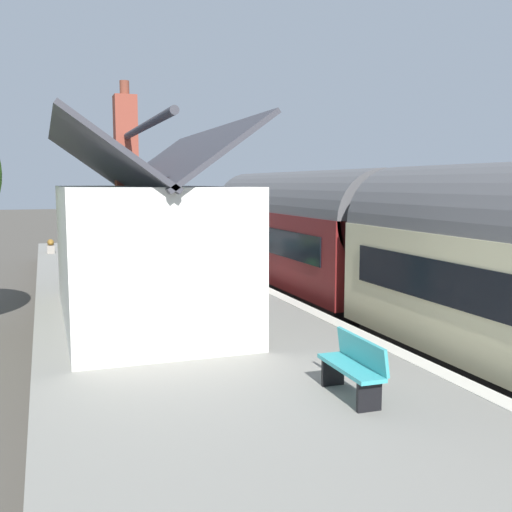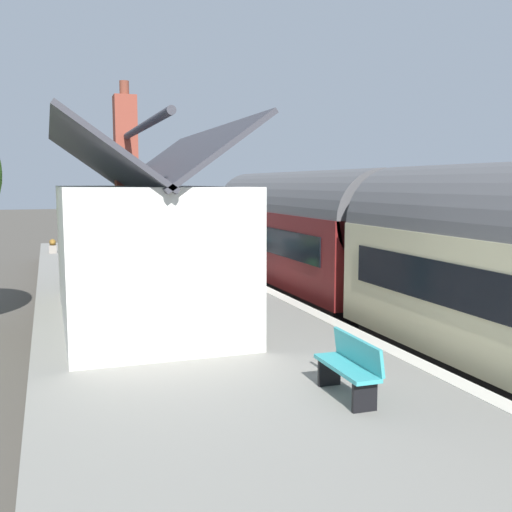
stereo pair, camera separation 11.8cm
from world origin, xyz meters
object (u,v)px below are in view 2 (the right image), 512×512
Objects in this scene: bench_mid_platform at (140,243)px; planter_corner_building at (240,273)px; bench_platform_end at (163,254)px; bench_near_building at (169,262)px; planter_edge_far at (53,246)px; station_sign_board at (179,230)px; planter_edge_near at (130,253)px; station_building at (140,247)px; bench_by_lamp at (350,365)px.

planter_corner_building is at bearing -169.77° from bench_mid_platform.
bench_platform_end reaches higher than planter_corner_building.
bench_near_building is at bearing 32.94° from planter_corner_building.
bench_mid_platform is 4.45m from bench_platform_end.
planter_corner_building is (-2.59, -1.68, -0.09)m from bench_near_building.
planter_edge_far is at bearing 25.72° from planter_corner_building.
bench_platform_end is 0.90× the size of station_sign_board.
planter_corner_building is 0.47× the size of station_sign_board.
station_sign_board is at bearing -61.79° from planter_edge_near.
bench_near_building is 4.62m from station_sign_board.
station_sign_board reaches higher than bench_mid_platform.
bench_near_building and bench_platform_end have the same top height.
station_sign_board is at bearing -151.06° from bench_mid_platform.
planter_edge_near reaches higher than bench_mid_platform.
bench_platform_end is 1.93× the size of planter_corner_building.
bench_mid_platform is 9.44m from planter_corner_building.
bench_mid_platform is at bearing -115.27° from planter_edge_far.
station_building is at bearing 174.26° from planter_edge_near.
bench_near_building is 12.31m from bench_by_lamp.
planter_edge_near reaches higher than bench_platform_end.
planter_edge_far is (5.20, 2.75, -0.14)m from planter_edge_near.
station_building is 5.55× the size of bench_platform_end.
station_sign_board is (1.16, -2.16, 0.76)m from planter_edge_near.
station_building is 6.71m from bench_by_lamp.
station_sign_board is (10.41, -3.09, -0.45)m from station_building.
bench_by_lamp is (-12.31, -0.26, 0.00)m from bench_near_building.
bench_near_building is at bearing -179.98° from bench_mid_platform.
station_building is 5.58× the size of bench_by_lamp.
planter_corner_building is 7.03m from station_sign_board.
bench_near_building is at bearing 1.21° from bench_by_lamp.
planter_edge_near is at bearing 48.98° from bench_platform_end.
planter_corner_building is (3.44, -3.48, -1.25)m from station_building.
station_building reaches higher than bench_by_lamp.
planter_corner_building reaches higher than planter_edge_far.
bench_platform_end is (-4.45, -0.23, 0.00)m from bench_mid_platform.
station_sign_board is (4.38, -1.28, 0.71)m from bench_near_building.
station_sign_board is (2.12, -1.06, 0.71)m from bench_platform_end.
bench_platform_end is (2.26, -0.22, 0.00)m from bench_near_building.
station_building reaches higher than planter_corner_building.
bench_mid_platform is at bearing 0.79° from bench_by_lamp.
planter_corner_building is at bearing -147.06° from bench_near_building.
bench_platform_end is at bearing -131.02° from planter_edge_near.
planter_edge_near is 2.57m from station_sign_board.
planter_corner_building is at bearing -45.38° from station_building.
planter_edge_near is at bearing 23.74° from planter_corner_building.
planter_edge_far is at bearing 7.17° from station_building.
planter_edge_near is (15.53, 1.14, -0.04)m from bench_by_lamp.
bench_mid_platform is (6.71, 0.00, 0.00)m from bench_near_building.
station_building is at bearing 163.46° from station_sign_board.
bench_near_building is 1.59× the size of planter_edge_near.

